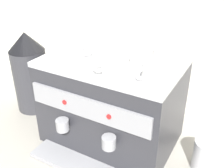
% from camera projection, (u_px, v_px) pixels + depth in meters
% --- Properties ---
extents(ground_plane, '(4.00, 4.00, 0.00)m').
position_uv_depth(ground_plane, '(112.00, 136.00, 1.32)').
color(ground_plane, '#9E998E').
extents(tiled_backsplash_wall, '(2.80, 0.03, 1.13)m').
position_uv_depth(tiled_backsplash_wall, '(147.00, 8.00, 1.34)').
color(tiled_backsplash_wall, silver).
rests_on(tiled_backsplash_wall, ground_plane).
extents(espresso_machine, '(0.59, 0.50, 0.41)m').
position_uv_depth(espresso_machine, '(111.00, 102.00, 1.22)').
color(espresso_machine, '#2D2D33').
rests_on(espresso_machine, ground_plane).
extents(ceramic_cup_0, '(0.08, 0.11, 0.08)m').
position_uv_depth(ceramic_cup_0, '(110.00, 62.00, 1.00)').
color(ceramic_cup_0, white).
rests_on(ceramic_cup_0, espresso_machine).
extents(ceramic_cup_1, '(0.08, 0.10, 0.06)m').
position_uv_depth(ceramic_cup_1, '(152.00, 71.00, 0.95)').
color(ceramic_cup_1, white).
rests_on(ceramic_cup_1, espresso_machine).
extents(ceramic_cup_2, '(0.11, 0.07, 0.08)m').
position_uv_depth(ceramic_cup_2, '(103.00, 46.00, 1.17)').
color(ceramic_cup_2, white).
rests_on(ceramic_cup_2, espresso_machine).
extents(ceramic_cup_3, '(0.10, 0.07, 0.08)m').
position_uv_depth(ceramic_cup_3, '(77.00, 49.00, 1.12)').
color(ceramic_cup_3, white).
rests_on(ceramic_cup_3, espresso_machine).
extents(ceramic_cup_4, '(0.07, 0.10, 0.07)m').
position_uv_depth(ceramic_cup_4, '(163.00, 51.00, 1.12)').
color(ceramic_cup_4, white).
rests_on(ceramic_cup_4, espresso_machine).
extents(ceramic_cup_5, '(0.10, 0.06, 0.08)m').
position_uv_depth(ceramic_cup_5, '(123.00, 51.00, 1.10)').
color(ceramic_cup_5, white).
rests_on(ceramic_cup_5, espresso_machine).
extents(ceramic_bowl_0, '(0.10, 0.10, 0.04)m').
position_uv_depth(ceramic_bowl_0, '(143.00, 63.00, 1.05)').
color(ceramic_bowl_0, white).
rests_on(ceramic_bowl_0, espresso_machine).
extents(ceramic_bowl_1, '(0.12, 0.12, 0.04)m').
position_uv_depth(ceramic_bowl_1, '(84.00, 42.00, 1.27)').
color(ceramic_bowl_1, white).
rests_on(ceramic_bowl_1, espresso_machine).
extents(coffee_grinder, '(0.19, 0.19, 0.45)m').
position_uv_depth(coffee_grinder, '(30.00, 72.00, 1.46)').
color(coffee_grinder, '#333338').
rests_on(coffee_grinder, ground_plane).
extents(milk_pitcher, '(0.11, 0.11, 0.14)m').
position_uv_depth(milk_pitcher, '(206.00, 155.00, 1.10)').
color(milk_pitcher, '#B7B7BC').
rests_on(milk_pitcher, ground_plane).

